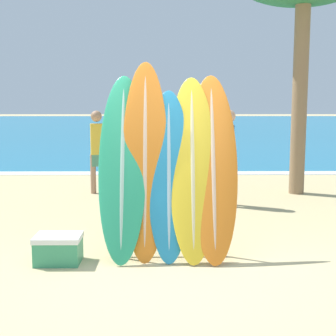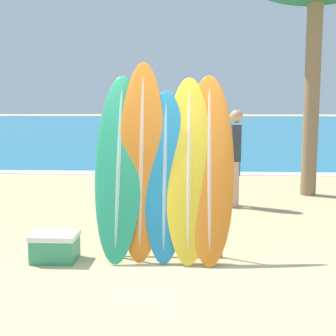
# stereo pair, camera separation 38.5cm
# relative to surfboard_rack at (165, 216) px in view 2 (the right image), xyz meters

# --- Properties ---
(ground_plane) EXTENTS (160.00, 160.00, 0.00)m
(ground_plane) POSITION_rel_surfboard_rack_xyz_m (0.13, -0.65, -0.52)
(ground_plane) COLOR tan
(ocean_water) EXTENTS (120.00, 60.00, 0.01)m
(ocean_water) POSITION_rel_surfboard_rack_xyz_m (0.13, 36.24, -0.51)
(ocean_water) COLOR teal
(ocean_water) RESTS_ON ground_plane
(surfboard_rack) EXTENTS (1.42, 0.04, 0.97)m
(surfboard_rack) POSITION_rel_surfboard_rack_xyz_m (0.00, 0.00, 0.00)
(surfboard_rack) COLOR slate
(surfboard_rack) RESTS_ON ground_plane
(surfboard_slot_0) EXTENTS (0.58, 0.87, 2.23)m
(surfboard_slot_0) POSITION_rel_surfboard_rack_xyz_m (-0.56, 0.02, 0.60)
(surfboard_slot_0) COLOR #289E70
(surfboard_slot_0) RESTS_ON ground_plane
(surfboard_slot_1) EXTENTS (0.56, 0.71, 2.40)m
(surfboard_slot_1) POSITION_rel_surfboard_rack_xyz_m (-0.28, 0.04, 0.68)
(surfboard_slot_1) COLOR orange
(surfboard_slot_1) RESTS_ON ground_plane
(surfboard_slot_2) EXTENTS (0.52, 0.70, 2.05)m
(surfboard_slot_2) POSITION_rel_surfboard_rack_xyz_m (0.00, -0.01, 0.51)
(surfboard_slot_2) COLOR teal
(surfboard_slot_2) RESTS_ON ground_plane
(surfboard_slot_3) EXTENTS (0.58, 0.87, 2.21)m
(surfboard_slot_3) POSITION_rel_surfboard_rack_xyz_m (0.29, 0.02, 0.59)
(surfboard_slot_3) COLOR yellow
(surfboard_slot_3) RESTS_ON ground_plane
(surfboard_slot_4) EXTENTS (0.59, 0.92, 2.24)m
(surfboard_slot_4) POSITION_rel_surfboard_rack_xyz_m (0.54, 0.03, 0.61)
(surfboard_slot_4) COLOR orange
(surfboard_slot_4) RESTS_ON ground_plane
(person_near_water) EXTENTS (0.24, 0.30, 1.77)m
(person_near_water) POSITION_rel_surfboard_rack_xyz_m (1.12, 2.92, 0.45)
(person_near_water) COLOR tan
(person_near_water) RESTS_ON ground_plane
(person_mid_beach) EXTENTS (0.30, 0.24, 1.77)m
(person_mid_beach) POSITION_rel_surfboard_rack_xyz_m (0.19, 3.26, 0.45)
(person_mid_beach) COLOR #846047
(person_mid_beach) RESTS_ON ground_plane
(person_far_left) EXTENTS (0.29, 0.23, 1.73)m
(person_far_left) POSITION_rel_surfboard_rack_xyz_m (-1.45, 4.15, 0.43)
(person_far_left) COLOR #A87A5B
(person_far_left) RESTS_ON ground_plane
(cooler_box) EXTENTS (0.54, 0.41, 0.34)m
(cooler_box) POSITION_rel_surfboard_rack_xyz_m (-1.31, -0.22, -0.35)
(cooler_box) COLOR #389366
(cooler_box) RESTS_ON ground_plane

